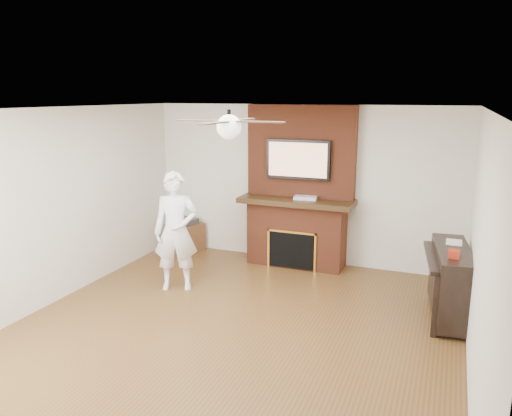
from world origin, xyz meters
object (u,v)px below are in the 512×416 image
at_px(side_table, 185,236).
at_px(person, 176,231).
at_px(fireplace, 298,203).
at_px(piano, 450,281).

bearing_deg(side_table, person, -50.27).
height_order(fireplace, side_table, fireplace).
distance_m(person, side_table, 1.82).
xyz_separation_m(side_table, piano, (4.29, -1.14, 0.20)).
bearing_deg(piano, side_table, 158.14).
distance_m(fireplace, piano, 2.64).
relative_size(fireplace, person, 1.52).
bearing_deg(person, side_table, 91.91).
xyz_separation_m(person, piano, (3.53, 0.41, -0.36)).
bearing_deg(person, piano, -17.27).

